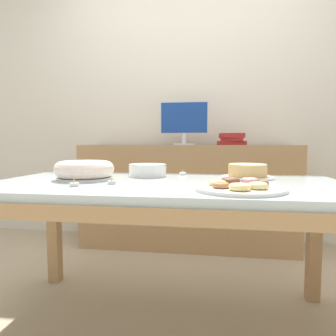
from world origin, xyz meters
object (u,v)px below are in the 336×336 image
Objects in this scene: cake_golden_bundt at (84,170)px; tealight_right_edge at (183,173)px; computer_monitor at (184,123)px; pastry_platter at (240,187)px; book_stack at (232,139)px; tealight_near_front at (112,182)px; cake_chocolate_round at (247,172)px; tealight_near_cakes at (74,184)px; plate_stack at (148,170)px.

tealight_right_edge is at bearing 32.04° from cake_golden_bundt.
computer_monitor is 1.27m from cake_golden_bundt.
pastry_platter is 9.08× the size of tealight_right_edge.
book_stack is at bearing 0.20° from computer_monitor.
tealight_near_front is at bearing -122.32° from tealight_right_edge.
pastry_platter is 0.57m from tealight_near_front.
cake_chocolate_round reaches higher than pastry_platter.
tealight_right_edge is at bearing 117.50° from pastry_platter.
tealight_near_front is at bearing 34.57° from tealight_near_cakes.
tealight_near_front is at bearing 170.44° from pastry_platter.
cake_golden_bundt is 0.25m from tealight_near_cakes.
plate_stack is 5.25× the size of tealight_right_edge.
pastry_platter is 0.64m from plate_stack.
tealight_near_cakes and tealight_right_edge have the same top height.
cake_golden_bundt is 7.57× the size of tealight_near_front.
book_stack is at bearing 55.27° from cake_golden_bundt.
tealight_right_edge is at bearing 29.78° from plate_stack.
cake_chocolate_round is 0.38m from tealight_right_edge.
plate_stack is (-0.11, -0.97, -0.33)m from computer_monitor.
cake_chocolate_round is at bearing 11.42° from cake_golden_bundt.
plate_stack is (-0.52, -0.97, -0.19)m from book_stack.
computer_monitor is 1.56× the size of cake_chocolate_round.
computer_monitor is at bearing 104.33° from pastry_platter.
computer_monitor is at bearing 71.01° from cake_golden_bundt.
tealight_near_cakes is (-0.77, -0.41, -0.02)m from cake_chocolate_round.
cake_golden_bundt is 0.57m from tealight_right_edge.
tealight_right_edge is at bearing 159.77° from cake_chocolate_round.
pastry_platter is 0.70m from tealight_near_cakes.
plate_stack is at bearing 74.63° from tealight_near_front.
tealight_near_front is (-0.56, 0.09, -0.00)m from pastry_platter.
cake_chocolate_round is 0.85m from cake_golden_bundt.
book_stack is 1.42m from pastry_platter.
tealight_right_edge is at bearing -110.82° from book_stack.
book_stack is 0.81× the size of cake_golden_bundt.
computer_monitor is at bearing 76.37° from tealight_near_cakes.
tealight_near_cakes is (-0.23, -0.43, -0.02)m from plate_stack.
cake_golden_bundt reaches higher than cake_chocolate_round.
cake_chocolate_round is 0.88m from tealight_near_cakes.
computer_monitor is 1.03m from plate_stack.
plate_stack is 5.25× the size of tealight_near_cakes.
cake_chocolate_round is 0.90× the size of cake_golden_bundt.
tealight_near_front is (-0.28, -0.45, 0.00)m from tealight_right_edge.
book_stack is at bearing 61.99° from tealight_near_cakes.
tealight_right_edge and tealight_near_front have the same top height.
plate_stack is at bearing 62.00° from tealight_near_cakes.
computer_monitor is 1.17× the size of pastry_platter.
tealight_right_edge is at bearing -84.86° from computer_monitor.
book_stack is at bearing 65.01° from tealight_near_front.
cake_chocolate_round reaches higher than plate_stack.
computer_monitor reaches higher than pastry_platter.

